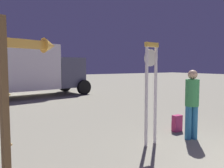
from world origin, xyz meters
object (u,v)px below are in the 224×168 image
at_px(backpack, 177,123).
at_px(box_truck_near, 21,69).
at_px(standing_clock, 151,84).
at_px(arrow_sign, 22,76).
at_px(person_near_clock, 192,101).
at_px(box_truck_far, 0,68).

bearing_deg(backpack, box_truck_near, 103.04).
relative_size(standing_clock, backpack, 5.17).
height_order(arrow_sign, box_truck_near, box_truck_near).
distance_m(person_near_clock, box_truck_near, 10.23).
bearing_deg(backpack, box_truck_far, 97.80).
bearing_deg(standing_clock, person_near_clock, -12.76).
relative_size(standing_clock, arrow_sign, 0.92).
xyz_separation_m(standing_clock, person_near_clock, (1.11, -0.25, -0.44)).
xyz_separation_m(standing_clock, backpack, (1.34, 0.41, -1.18)).
bearing_deg(person_near_clock, backpack, 70.60).
relative_size(person_near_clock, backpack, 3.79).
bearing_deg(person_near_clock, arrow_sign, 178.90).
xyz_separation_m(backpack, box_truck_far, (-2.28, 16.65, 1.39)).
height_order(arrow_sign, backpack, arrow_sign).
xyz_separation_m(arrow_sign, backpack, (4.14, 0.59, -1.43)).
height_order(standing_clock, person_near_clock, standing_clock).
bearing_deg(arrow_sign, box_truck_far, 83.86).
bearing_deg(person_near_clock, box_truck_far, 96.75).
relative_size(arrow_sign, box_truck_far, 0.38).
distance_m(standing_clock, backpack, 1.83).
bearing_deg(person_near_clock, standing_clock, 167.24).
bearing_deg(box_truck_near, standing_clock, -85.17).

